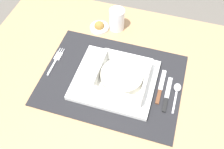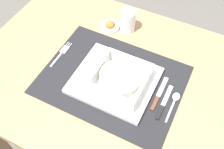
# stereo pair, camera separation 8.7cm
# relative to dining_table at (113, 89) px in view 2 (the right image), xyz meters

# --- Properties ---
(ground_plane) EXTENTS (6.00, 6.00, 0.00)m
(ground_plane) POSITION_rel_dining_table_xyz_m (0.00, 0.00, -0.63)
(ground_plane) COLOR #59544C
(dining_table) EXTENTS (1.00, 0.71, 0.73)m
(dining_table) POSITION_rel_dining_table_xyz_m (0.00, 0.00, 0.00)
(dining_table) COLOR #A37A51
(dining_table) RESTS_ON ground
(placemat) EXTENTS (0.47, 0.35, 0.00)m
(placemat) POSITION_rel_dining_table_xyz_m (0.01, -0.03, 0.11)
(placemat) COLOR black
(placemat) RESTS_ON dining_table
(serving_plate) EXTENTS (0.27, 0.23, 0.02)m
(serving_plate) POSITION_rel_dining_table_xyz_m (0.02, -0.03, 0.12)
(serving_plate) COLOR white
(serving_plate) RESTS_ON placemat
(porridge_bowl) EXTENTS (0.16, 0.16, 0.06)m
(porridge_bowl) POSITION_rel_dining_table_xyz_m (0.05, -0.04, 0.15)
(porridge_bowl) COLOR white
(porridge_bowl) RESTS_ON serving_plate
(fork) EXTENTS (0.02, 0.13, 0.00)m
(fork) POSITION_rel_dining_table_xyz_m (-0.21, -0.00, 0.11)
(fork) COLOR silver
(fork) RESTS_ON placemat
(spoon) EXTENTS (0.02, 0.11, 0.01)m
(spoon) POSITION_rel_dining_table_xyz_m (0.23, -0.01, 0.11)
(spoon) COLOR silver
(spoon) RESTS_ON placemat
(butter_knife) EXTENTS (0.01, 0.14, 0.01)m
(butter_knife) POSITION_rel_dining_table_xyz_m (0.20, -0.04, 0.11)
(butter_knife) COLOR black
(butter_knife) RESTS_ON placemat
(bread_knife) EXTENTS (0.01, 0.14, 0.01)m
(bread_knife) POSITION_rel_dining_table_xyz_m (0.18, -0.02, 0.11)
(bread_knife) COLOR #59331E
(bread_knife) RESTS_ON placemat
(drinking_glass) EXTENTS (0.06, 0.06, 0.09)m
(drinking_glass) POSITION_rel_dining_table_xyz_m (-0.05, 0.22, 0.15)
(drinking_glass) COLOR white
(drinking_glass) RESTS_ON dining_table
(condiment_saucer) EXTENTS (0.07, 0.07, 0.04)m
(condiment_saucer) POSITION_rel_dining_table_xyz_m (-0.11, 0.20, 0.12)
(condiment_saucer) COLOR white
(condiment_saucer) RESTS_ON dining_table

